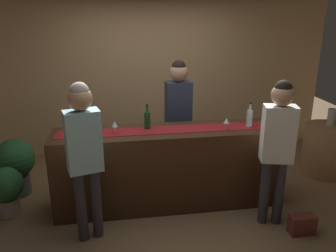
{
  "coord_description": "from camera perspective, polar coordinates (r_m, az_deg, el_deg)",
  "views": [
    {
      "loc": [
        -0.58,
        -3.81,
        2.35
      ],
      "look_at": [
        0.0,
        0.0,
        1.04
      ],
      "focal_mm": 36.77,
      "sensor_mm": 36.0,
      "label": 1
    }
  ],
  "objects": [
    {
      "name": "ground_plane",
      "position": [
        4.52,
        -0.03,
        -12.57
      ],
      "size": [
        10.0,
        10.0,
        0.0
      ],
      "primitive_type": "plane",
      "color": "brown"
    },
    {
      "name": "back_wall",
      "position": [
        5.81,
        -2.91,
        9.84
      ],
      "size": [
        6.0,
        0.12,
        2.9
      ],
      "primitive_type": "cube",
      "color": "tan",
      "rests_on": "ground"
    },
    {
      "name": "bar_counter",
      "position": [
        4.28,
        -0.03,
        -6.91
      ],
      "size": [
        2.74,
        0.6,
        0.99
      ],
      "primitive_type": "cube",
      "color": "#3D2314",
      "rests_on": "ground"
    },
    {
      "name": "counter_runner_cloth",
      "position": [
        4.09,
        -0.03,
        -0.63
      ],
      "size": [
        2.6,
        0.28,
        0.01
      ],
      "primitive_type": "cube",
      "color": "maroon",
      "rests_on": "bar_counter"
    },
    {
      "name": "wine_bottle_clear",
      "position": [
        4.29,
        13.35,
        1.36
      ],
      "size": [
        0.07,
        0.07,
        0.3
      ],
      "color": "#B2C6C1",
      "rests_on": "bar_counter"
    },
    {
      "name": "wine_bottle_green",
      "position": [
        4.1,
        -3.47,
        1.01
      ],
      "size": [
        0.07,
        0.07,
        0.3
      ],
      "color": "#194723",
      "rests_on": "bar_counter"
    },
    {
      "name": "wine_glass_near_customer",
      "position": [
        4.13,
        9.68,
        0.81
      ],
      "size": [
        0.07,
        0.07,
        0.14
      ],
      "color": "silver",
      "rests_on": "bar_counter"
    },
    {
      "name": "wine_glass_mid_counter",
      "position": [
        4.0,
        -8.84,
        0.24
      ],
      "size": [
        0.07,
        0.07,
        0.14
      ],
      "color": "silver",
      "rests_on": "bar_counter"
    },
    {
      "name": "bartender",
      "position": [
        4.65,
        1.72,
        2.85
      ],
      "size": [
        0.35,
        0.24,
        1.73
      ],
      "rotation": [
        0.0,
        0.0,
        3.22
      ],
      "color": "#26262B",
      "rests_on": "ground"
    },
    {
      "name": "customer_sipping",
      "position": [
        3.86,
        17.73,
        -2.09
      ],
      "size": [
        0.38,
        0.27,
        1.67
      ],
      "rotation": [
        0.0,
        0.0,
        -0.22
      ],
      "color": "#33333D",
      "rests_on": "ground"
    },
    {
      "name": "customer_browsing",
      "position": [
        3.51,
        -13.77,
        -3.34
      ],
      "size": [
        0.38,
        0.28,
        1.71
      ],
      "rotation": [
        0.0,
        0.0,
        0.27
      ],
      "color": "#33333D",
      "rests_on": "ground"
    },
    {
      "name": "round_side_table",
      "position": [
        5.64,
        24.75,
        -3.59
      ],
      "size": [
        0.68,
        0.68,
        0.74
      ],
      "primitive_type": "cylinder",
      "color": "#996B42",
      "rests_on": "ground"
    },
    {
      "name": "vase_on_side_table",
      "position": [
        5.56,
        25.55,
        1.36
      ],
      "size": [
        0.13,
        0.13,
        0.24
      ],
      "primitive_type": "cylinder",
      "color": "#A8A399",
      "rests_on": "round_side_table"
    },
    {
      "name": "potted_plant_tall",
      "position": [
        4.94,
        -24.06,
        -5.67
      ],
      "size": [
        0.52,
        0.52,
        0.77
      ],
      "color": "#4C4C51",
      "rests_on": "ground"
    },
    {
      "name": "potted_plant_small",
      "position": [
        4.54,
        -25.31,
        -9.32
      ],
      "size": [
        0.41,
        0.41,
        0.61
      ],
      "color": "#9E9389",
      "rests_on": "ground"
    },
    {
      "name": "handbag",
      "position": [
        4.19,
        21.32,
        -14.96
      ],
      "size": [
        0.28,
        0.14,
        0.22
      ],
      "primitive_type": "cube",
      "color": "brown",
      "rests_on": "ground"
    }
  ]
}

